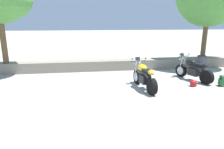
# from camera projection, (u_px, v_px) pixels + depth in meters

# --- Properties ---
(ground_plane) EXTENTS (120.00, 120.00, 0.00)m
(ground_plane) POSITION_uv_depth(u_px,v_px,m) (69.00, 104.00, 6.69)
(ground_plane) COLOR #A3A099
(stone_wall) EXTENTS (36.00, 0.80, 0.55)m
(stone_wall) POSITION_uv_depth(u_px,v_px,m) (74.00, 66.00, 11.22)
(stone_wall) COLOR gray
(stone_wall) RESTS_ON ground
(motorcycle_yellow_centre) EXTENTS (0.69, 2.06, 1.18)m
(motorcycle_yellow_centre) POSITION_uv_depth(u_px,v_px,m) (144.00, 77.00, 8.20)
(motorcycle_yellow_centre) COLOR black
(motorcycle_yellow_centre) RESTS_ON ground
(motorcycle_black_far_right) EXTENTS (0.97, 1.99, 1.18)m
(motorcycle_black_far_right) POSITION_uv_depth(u_px,v_px,m) (193.00, 70.00, 9.37)
(motorcycle_black_far_right) COLOR black
(motorcycle_black_far_right) RESTS_ON ground
(rider_backpack) EXTENTS (0.30, 0.33, 0.47)m
(rider_backpack) POSITION_uv_depth(u_px,v_px,m) (223.00, 80.00, 8.56)
(rider_backpack) COLOR #2D6B38
(rider_backpack) RESTS_ON ground
(rider_helmet) EXTENTS (0.28, 0.28, 0.28)m
(rider_helmet) POSITION_uv_depth(u_px,v_px,m) (193.00, 83.00, 8.55)
(rider_helmet) COLOR #B21919
(rider_helmet) RESTS_ON ground
(trash_bin) EXTENTS (0.46, 0.46, 0.86)m
(trash_bin) POSITION_uv_depth(u_px,v_px,m) (201.00, 63.00, 11.15)
(trash_bin) COLOR #4C4C51
(trash_bin) RESTS_ON ground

